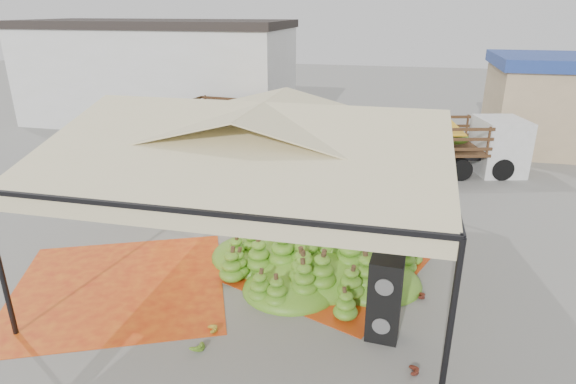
% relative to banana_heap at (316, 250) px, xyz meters
% --- Properties ---
extents(ground, '(90.00, 90.00, 0.00)m').
position_rel_banana_heap_xyz_m(ground, '(-1.30, 0.28, -0.59)').
color(ground, slate).
rests_on(ground, ground).
extents(canopy_tent, '(8.10, 8.10, 4.00)m').
position_rel_banana_heap_xyz_m(canopy_tent, '(-1.30, 0.28, 2.71)').
color(canopy_tent, black).
rests_on(canopy_tent, ground).
extents(building_white, '(14.30, 6.30, 5.40)m').
position_rel_banana_heap_xyz_m(building_white, '(-11.30, 14.28, 2.12)').
color(building_white, silver).
rests_on(building_white, ground).
extents(building_tan, '(6.30, 5.30, 4.10)m').
position_rel_banana_heap_xyz_m(building_tan, '(8.70, 13.28, 1.49)').
color(building_tan, tan).
rests_on(building_tan, ground).
extents(tarp_left, '(6.05, 5.93, 0.01)m').
position_rel_banana_heap_xyz_m(tarp_left, '(-4.27, -1.70, -0.58)').
color(tarp_left, orange).
rests_on(tarp_left, ground).
extents(tarp_right, '(5.78, 5.91, 0.01)m').
position_rel_banana_heap_xyz_m(tarp_right, '(0.13, 0.61, -0.58)').
color(tarp_right, red).
rests_on(tarp_right, ground).
extents(banana_heap, '(6.11, 5.29, 1.18)m').
position_rel_banana_heap_xyz_m(banana_heap, '(0.00, 0.00, 0.00)').
color(banana_heap, '#43831B').
rests_on(banana_heap, ground).
extents(hand_yellow_a, '(0.54, 0.49, 0.20)m').
position_rel_banana_heap_xyz_m(hand_yellow_a, '(1.26, -1.05, -0.49)').
color(hand_yellow_a, gold).
rests_on(hand_yellow_a, ground).
extents(hand_yellow_b, '(0.56, 0.54, 0.20)m').
position_rel_banana_heap_xyz_m(hand_yellow_b, '(-1.62, -2.83, -0.49)').
color(hand_yellow_b, '#AE8922').
rests_on(hand_yellow_b, ground).
extents(hand_red_a, '(0.44, 0.37, 0.19)m').
position_rel_banana_heap_xyz_m(hand_red_a, '(2.23, -3.07, -0.49)').
color(hand_red_a, maroon).
rests_on(hand_red_a, ground).
extents(hand_red_b, '(0.42, 0.34, 0.19)m').
position_rel_banana_heap_xyz_m(hand_red_b, '(2.40, -0.62, -0.49)').
color(hand_red_b, '#522012').
rests_on(hand_red_b, ground).
extents(hand_green, '(0.55, 0.50, 0.21)m').
position_rel_banana_heap_xyz_m(hand_green, '(-1.69, -3.32, -0.48)').
color(hand_green, '#527217').
rests_on(hand_green, ground).
extents(hanging_bunches, '(1.74, 0.24, 0.20)m').
position_rel_banana_heap_xyz_m(hanging_bunches, '(-1.54, -1.33, 2.03)').
color(hanging_bunches, '#537D1A').
rests_on(hanging_bunches, ground).
extents(speaker_stack, '(0.65, 0.58, 1.69)m').
position_rel_banana_heap_xyz_m(speaker_stack, '(1.70, -2.15, 0.26)').
color(speaker_stack, black).
rests_on(speaker_stack, ground).
extents(banana_leaves, '(0.96, 1.36, 3.70)m').
position_rel_banana_heap_xyz_m(banana_leaves, '(-5.00, 1.60, -0.59)').
color(banana_leaves, '#337920').
rests_on(banana_leaves, ground).
extents(vendor, '(0.59, 0.40, 1.58)m').
position_rel_banana_heap_xyz_m(vendor, '(-1.23, 3.73, 0.20)').
color(vendor, gray).
rests_on(vendor, ground).
extents(truck_left, '(6.62, 2.92, 2.20)m').
position_rel_banana_heap_xyz_m(truck_left, '(-4.18, 9.61, 0.77)').
color(truck_left, '#472617').
rests_on(truck_left, ground).
extents(truck_right, '(6.41, 3.55, 2.09)m').
position_rel_banana_heap_xyz_m(truck_right, '(3.56, 8.58, 0.70)').
color(truck_right, '#51361B').
rests_on(truck_right, ground).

